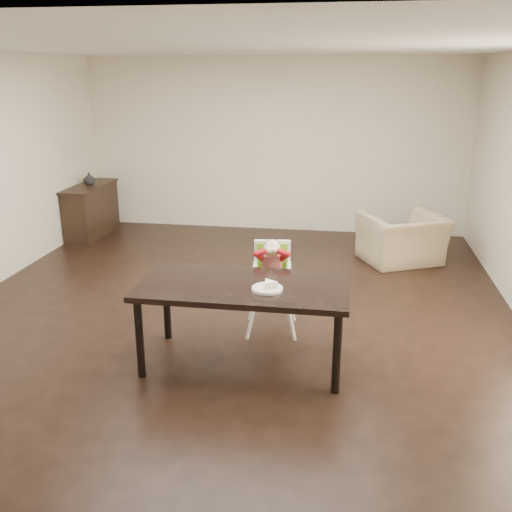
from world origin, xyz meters
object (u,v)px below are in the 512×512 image
Objects in this scene: high_chair at (272,266)px; sideboard at (91,210)px; armchair at (403,231)px; dining_table at (243,293)px.

high_chair is 0.75× the size of sideboard.
sideboard is at bearing -33.02° from armchair.
armchair reaches higher than sideboard.
high_chair is 2.77m from armchair.
high_chair reaches higher than armchair.
sideboard is (-3.10, 3.71, -0.27)m from dining_table.
high_chair reaches higher than dining_table.
dining_table is at bearing 36.94° from armchair.
sideboard is at bearing 131.33° from high_chair.
dining_table is at bearing -107.71° from high_chair.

